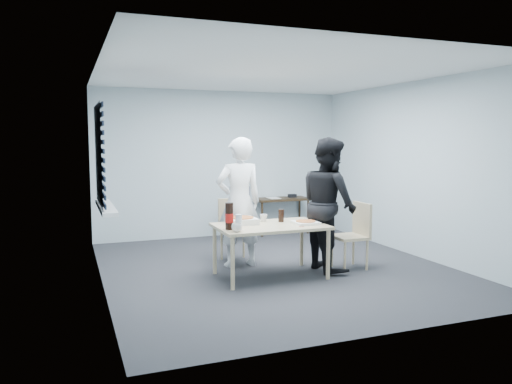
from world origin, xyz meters
name	(u,v)px	position (x,y,z in m)	size (l,w,h in m)	color
room	(101,163)	(-2.20, 0.40, 1.44)	(5.00, 5.00, 5.00)	#28292D
dining_table	(270,230)	(-0.23, -0.37, 0.61)	(1.37, 0.87, 0.67)	beige
chair_far	(234,225)	(-0.37, 0.64, 0.51)	(0.42, 0.42, 0.89)	beige
chair_right	(355,231)	(1.01, -0.37, 0.51)	(0.42, 0.42, 0.89)	beige
person_white	(239,202)	(-0.42, 0.30, 0.89)	(0.65, 0.42, 1.77)	white
person_black	(329,204)	(0.64, -0.29, 0.89)	(0.86, 0.47, 1.77)	black
side_table	(282,202)	(1.09, 2.28, 0.59)	(1.00, 0.44, 0.66)	#322113
stool	(240,219)	(0.11, 1.80, 0.40)	(0.37, 0.37, 0.52)	black
backpack	(240,200)	(0.11, 1.79, 0.73)	(0.31, 0.23, 0.44)	slate
pizza_box_a	(242,220)	(-0.54, -0.16, 0.71)	(0.35, 0.35, 0.09)	white
pizza_box_b	(306,222)	(0.22, -0.47, 0.69)	(0.29, 0.29, 0.04)	white
mug_a	(237,228)	(-0.78, -0.68, 0.72)	(0.12, 0.12, 0.10)	white
mug_b	(264,218)	(-0.21, -0.09, 0.71)	(0.10, 0.10, 0.09)	white
cola_glass	(281,215)	(-0.01, -0.20, 0.75)	(0.08, 0.08, 0.17)	black
soda_bottle	(229,217)	(-0.81, -0.50, 0.82)	(0.10, 0.10, 0.32)	black
plastic_cups	(239,222)	(-0.72, -0.58, 0.76)	(0.08, 0.08, 0.19)	silver
rubber_band	(301,227)	(0.08, -0.63, 0.67)	(0.06, 0.06, 0.00)	red
papers	(274,198)	(0.94, 2.31, 0.67)	(0.20, 0.28, 0.00)	white
black_box	(292,196)	(1.31, 2.29, 0.69)	(0.14, 0.10, 0.06)	black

